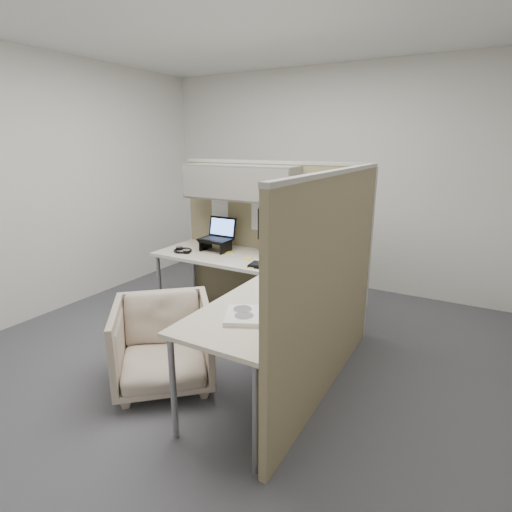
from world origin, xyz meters
The scene contains 19 objects.
ground centered at (0.00, 0.00, 0.00)m, with size 4.50×4.50×0.00m, color #45444B.
partition_back centered at (-0.22, 0.83, 1.10)m, with size 2.00×0.36×1.63m.
partition_right centered at (0.90, -0.07, 0.82)m, with size 0.07×2.03×1.63m.
desk centered at (0.12, 0.13, 0.69)m, with size 2.00×1.98×0.73m.
office_chair centered at (-0.22, -0.62, 0.36)m, with size 0.71×0.66×0.73m, color #C5AF9D.
monitor_left centered at (0.11, 0.70, 1.00)m, with size 0.44×0.20×0.47m.
monitor_right centered at (0.61, 0.56, 1.00)m, with size 0.38×0.28×0.47m.
laptop_station centered at (-0.56, 0.62, 0.86)m, with size 0.32×0.27×0.33m.
keyboard centered at (0.25, 0.36, 0.74)m, with size 0.50×0.17×0.02m, color black.
mouse centered at (0.52, 0.34, 0.75)m, with size 0.10×0.07×0.04m, color black.
travel_mug centered at (0.45, 0.65, 0.82)m, with size 0.09×0.09×0.19m.
soda_can_green centered at (0.74, 0.24, 0.79)m, with size 0.07×0.07×0.12m, color black.
soda_can_silver centered at (0.58, 0.42, 0.79)m, with size 0.07×0.07×0.12m, color silver.
sticky_note_d centered at (-0.12, 0.48, 0.73)m, with size 0.08×0.08×0.01m, color yellow.
sticky_note_b centered at (0.04, 0.28, 0.73)m, with size 0.08×0.08×0.01m, color yellow.
sticky_note_c centered at (-0.39, 0.59, 0.73)m, with size 0.08×0.08×0.01m, color yellow.
headphones centered at (-0.84, 0.40, 0.74)m, with size 0.25×0.25×0.03m.
paper_stack centered at (0.53, -0.67, 0.75)m, with size 0.33×0.36×0.03m.
desk_clock centered at (0.58, -0.32, 0.77)m, with size 0.06×0.09×0.08m.
Camera 1 is at (1.74, -2.65, 1.79)m, focal length 28.00 mm.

